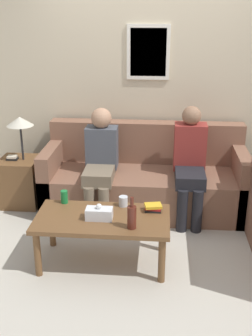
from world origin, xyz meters
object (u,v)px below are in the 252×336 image
Objects in this scene: drinking_glass at (123,201)px; couch_main at (145,181)px; wine_bottle at (132,217)px; person_right at (190,160)px; person_left at (100,159)px; coffee_table at (102,223)px.

couch_main is at bearing 80.41° from drinking_glass.
wine_bottle reaches higher than drinking_glass.
couch_main is at bearing 159.44° from person_right.
person_right is (0.96, 0.02, 0.01)m from person_left.
couch_main is 0.61m from person_right.
person_left is (-0.15, 0.96, 0.25)m from coffee_table.
person_right reaches higher than person_left.
wine_bottle is (-0.05, -1.34, 0.24)m from couch_main.
person_right is at bearing 50.74° from coffee_table.
couch_main is 0.96m from drinking_glass.
wine_bottle is at bearing -75.06° from drinking_glass.
wine_bottle is 1.21m from person_left.
person_right reaches higher than couch_main.
couch_main reaches higher than wine_bottle.
person_right reaches higher than drinking_glass.
couch_main is 0.61m from person_left.
wine_bottle is (0.27, -0.17, 0.17)m from coffee_table.
person_left is (-0.42, 1.13, 0.08)m from wine_bottle.
drinking_glass is at bearing 55.21° from coffee_table.
person_left is at bearing -178.55° from person_right.
person_right is at bearing -20.56° from couch_main.
couch_main is at bearing 74.64° from coffee_table.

